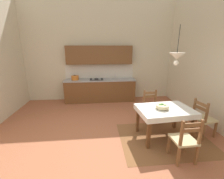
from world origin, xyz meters
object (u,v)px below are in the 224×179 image
(fruit_bowl, at_px, (162,106))
(dining_chair_window_side, at_px, (203,119))
(kitchen_cabinetry, at_px, (100,80))
(dining_chair_camera_side, at_px, (185,140))
(dining_table, at_px, (165,114))
(pendant_lamp, at_px, (177,57))
(dining_chair_kitchen_side, at_px, (151,107))

(fruit_bowl, bearing_deg, dining_chair_window_side, 0.04)
(kitchen_cabinetry, xyz_separation_m, dining_chair_window_side, (2.47, -2.82, -0.41))
(dining_chair_camera_side, relative_size, fruit_bowl, 3.10)
(dining_table, distance_m, pendant_lamp, 1.34)
(dining_chair_camera_side, height_order, fruit_bowl, dining_chair_camera_side)
(kitchen_cabinetry, distance_m, dining_chair_camera_side, 3.95)
(dining_chair_window_side, distance_m, dining_chair_camera_side, 1.24)
(dining_chair_window_side, xyz_separation_m, fruit_bowl, (-1.08, -0.00, 0.37))
(dining_chair_kitchen_side, bearing_deg, dining_chair_camera_side, -87.77)
(dining_chair_kitchen_side, distance_m, dining_chair_window_side, 1.31)
(fruit_bowl, height_order, pendant_lamp, pendant_lamp)
(kitchen_cabinetry, distance_m, dining_chair_window_side, 3.77)
(dining_chair_window_side, relative_size, dining_chair_camera_side, 1.00)
(dining_table, bearing_deg, pendant_lamp, -40.08)
(dining_chair_camera_side, bearing_deg, dining_chair_kitchen_side, 92.23)
(dining_chair_window_side, distance_m, fruit_bowl, 1.14)
(dining_chair_window_side, distance_m, pendant_lamp, 1.76)
(dining_chair_kitchen_side, xyz_separation_m, fruit_bowl, (-0.07, -0.83, 0.37))
(kitchen_cabinetry, height_order, dining_chair_camera_side, kitchen_cabinetry)
(dining_chair_camera_side, relative_size, pendant_lamp, 1.16)
(kitchen_cabinetry, bearing_deg, dining_chair_window_side, -48.85)
(dining_table, relative_size, dining_chair_camera_side, 1.42)
(dining_chair_kitchen_side, height_order, fruit_bowl, dining_chair_kitchen_side)
(kitchen_cabinetry, xyz_separation_m, pendant_lamp, (1.56, -2.89, 1.09))
(kitchen_cabinetry, relative_size, dining_chair_window_side, 3.02)
(fruit_bowl, distance_m, pendant_lamp, 1.15)
(pendant_lamp, bearing_deg, dining_table, 139.92)
(kitchen_cabinetry, distance_m, pendant_lamp, 3.46)
(kitchen_cabinetry, relative_size, fruit_bowl, 9.36)
(dining_chair_kitchen_side, distance_m, fruit_bowl, 0.91)
(kitchen_cabinetry, distance_m, fruit_bowl, 3.15)
(pendant_lamp, bearing_deg, dining_chair_camera_side, -93.92)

